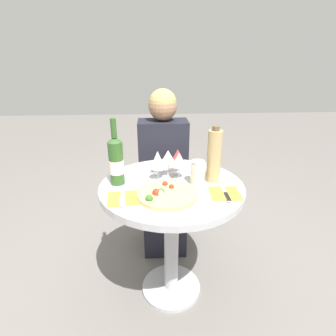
{
  "coord_description": "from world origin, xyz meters",
  "views": [
    {
      "loc": [
        -0.1,
        -1.28,
        1.38
      ],
      "look_at": [
        -0.02,
        -0.01,
        0.86
      ],
      "focal_mm": 28.0,
      "sensor_mm": 36.0,
      "label": 1
    }
  ],
  "objects": [
    {
      "name": "pizza_large",
      "position": [
        -0.04,
        -0.13,
        0.77
      ],
      "size": [
        0.3,
        0.3,
        0.05
      ],
      "color": "#DBB26B",
      "rests_on": "dining_table"
    },
    {
      "name": "dining_table",
      "position": [
        0.0,
        0.0,
        0.6
      ],
      "size": [
        0.79,
        0.79,
        0.76
      ],
      "color": "#B2B2B7",
      "rests_on": "ground_plane"
    },
    {
      "name": "wine_glass_back_right",
      "position": [
        0.05,
        0.15,
        0.87
      ],
      "size": [
        0.08,
        0.08,
        0.15
      ],
      "color": "silver",
      "rests_on": "dining_table"
    },
    {
      "name": "place_setting_left",
      "position": [
        -0.25,
        -0.15,
        0.76
      ],
      "size": [
        0.17,
        0.19,
        0.01
      ],
      "color": "yellow",
      "rests_on": "dining_table"
    },
    {
      "name": "wine_glass_front_left",
      "position": [
        -0.07,
        0.07,
        0.86
      ],
      "size": [
        0.08,
        0.08,
        0.14
      ],
      "color": "silver",
      "rests_on": "dining_table"
    },
    {
      "name": "sugar_shaker",
      "position": [
        0.14,
        -0.0,
        0.82
      ],
      "size": [
        0.08,
        0.08,
        0.13
      ],
      "color": "silver",
      "rests_on": "dining_table"
    },
    {
      "name": "wine_glass_back_left",
      "position": [
        -0.07,
        0.15,
        0.86
      ],
      "size": [
        0.06,
        0.06,
        0.14
      ],
      "color": "silver",
      "rests_on": "dining_table"
    },
    {
      "name": "ground_plane",
      "position": [
        0.0,
        0.0,
        0.0
      ],
      "size": [
        12.0,
        12.0,
        0.0
      ],
      "primitive_type": "plane",
      "color": "slate",
      "rests_on": "ground"
    },
    {
      "name": "wine_bottle",
      "position": [
        -0.29,
        0.03,
        0.89
      ],
      "size": [
        0.08,
        0.08,
        0.36
      ],
      "color": "#2D5623",
      "rests_on": "dining_table"
    },
    {
      "name": "wine_glass_center",
      "position": [
        -0.01,
        0.11,
        0.88
      ],
      "size": [
        0.08,
        0.08,
        0.16
      ],
      "color": "silver",
      "rests_on": "dining_table"
    },
    {
      "name": "chair_behind_diner",
      "position": [
        -0.02,
        0.68,
        0.46
      ],
      "size": [
        0.36,
        0.36,
        0.95
      ],
      "rotation": [
        0.0,
        0.0,
        3.14
      ],
      "color": "silver",
      "rests_on": "ground_plane"
    },
    {
      "name": "seated_diner",
      "position": [
        -0.02,
        0.54,
        0.55
      ],
      "size": [
        0.37,
        0.44,
        1.2
      ],
      "rotation": [
        0.0,
        0.0,
        3.14
      ],
      "color": "black",
      "rests_on": "ground_plane"
    },
    {
      "name": "place_setting_right",
      "position": [
        0.26,
        -0.13,
        0.76
      ],
      "size": [
        0.15,
        0.19,
        0.01
      ],
      "color": "yellow",
      "rests_on": "dining_table"
    },
    {
      "name": "tall_carafe",
      "position": [
        0.23,
        0.03,
        0.9
      ],
      "size": [
        0.08,
        0.08,
        0.31
      ],
      "color": "tan",
      "rests_on": "dining_table"
    },
    {
      "name": "wine_glass_front_right",
      "position": [
        0.05,
        0.07,
        0.87
      ],
      "size": [
        0.08,
        0.08,
        0.16
      ],
      "color": "silver",
      "rests_on": "dining_table"
    }
  ]
}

